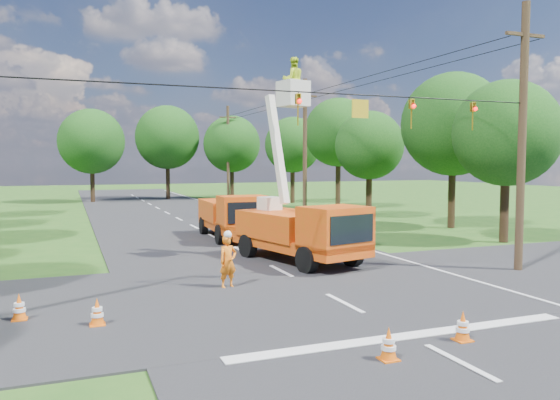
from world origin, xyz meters
name	(u,v)px	position (x,y,z in m)	size (l,w,h in m)	color
ground	(194,227)	(0.00, 20.00, 0.00)	(140.00, 140.00, 0.00)	#255218
road_main	(194,227)	(0.00, 20.00, 0.00)	(12.00, 100.00, 0.06)	black
road_cross	(315,290)	(0.00, 2.00, 0.00)	(56.00, 10.00, 0.07)	black
stop_bar	(409,338)	(0.00, -3.20, 0.00)	(9.00, 0.45, 0.02)	silver
edge_line	(277,224)	(5.60, 20.00, 0.00)	(0.12, 90.00, 0.02)	silver
bucket_truck	(300,219)	(1.46, 6.56, 1.78)	(3.89, 6.90, 8.38)	#DF410F
second_truck	(233,215)	(0.84, 14.17, 1.26)	(2.78, 6.58, 2.43)	#DF410F
ground_worker	(228,262)	(-2.56, 3.23, 0.87)	(0.63, 0.42, 1.74)	orange
distant_car	(235,205)	(4.78, 27.05, 0.74)	(1.76, 4.37, 1.49)	black
traffic_cone_0	(389,344)	(-1.27, -4.33, 0.36)	(0.38, 0.38, 0.71)	#E95D0C
traffic_cone_1	(463,327)	(0.98, -3.90, 0.36)	(0.38, 0.38, 0.71)	#E95D0C
traffic_cone_2	(275,242)	(1.63, 9.93, 0.36)	(0.38, 0.38, 0.71)	#E95D0C
traffic_cone_3	(97,312)	(-6.76, 0.40, 0.36)	(0.38, 0.38, 0.71)	#E95D0C
traffic_cone_4	(19,307)	(-8.62, 1.60, 0.36)	(0.38, 0.38, 0.71)	#E95D0C
traffic_cone_6	(279,225)	(4.28, 16.21, 0.36)	(0.38, 0.38, 0.71)	#E95D0C
pole_right_near	(522,135)	(8.50, 2.00, 5.11)	(1.80, 0.30, 10.00)	#4C3823
pole_right_mid	(305,148)	(8.50, 22.00, 5.11)	(1.80, 0.30, 10.00)	#4C3823
pole_right_far	(228,153)	(8.50, 42.00, 5.11)	(1.80, 0.30, 10.00)	#4C3823
signal_span	(377,109)	(2.23, 1.99, 5.88)	(18.00, 0.29, 1.07)	black
tree_right_a	(507,133)	(13.50, 8.00, 5.56)	(5.40, 5.40, 8.28)	#382616
tree_right_b	(453,124)	(15.00, 14.00, 6.43)	(6.40, 6.40, 9.65)	#382616
tree_right_c	(369,146)	(13.20, 21.00, 5.31)	(5.00, 5.00, 7.83)	#382616
tree_right_d	(338,133)	(14.80, 29.00, 6.68)	(6.00, 6.00, 9.70)	#382616
tree_right_e	(293,145)	(13.80, 37.00, 5.81)	(5.60, 5.60, 8.63)	#382616
tree_far_a	(92,142)	(-5.00, 45.00, 6.19)	(6.60, 6.60, 9.50)	#382616
tree_far_b	(167,137)	(3.00, 47.00, 6.81)	(7.00, 7.00, 10.32)	#382616
tree_far_c	(232,144)	(9.50, 44.00, 6.06)	(6.20, 6.20, 9.18)	#382616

